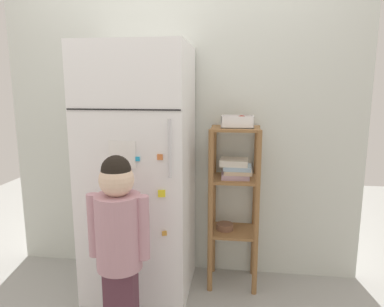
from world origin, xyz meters
TOP-DOWN VIEW (x-y plane):
  - ground_plane at (0.00, 0.00)m, footprint 6.00×6.00m
  - kitchen_wall_back at (0.00, 0.35)m, footprint 2.65×0.03m
  - refrigerator at (-0.23, 0.02)m, footprint 0.69×0.63m
  - child_standing at (-0.20, -0.51)m, footprint 0.34×0.25m
  - pantry_shelf_unit at (0.41, 0.16)m, footprint 0.34×0.31m
  - fruit_bin at (0.44, 0.15)m, footprint 0.22×0.14m

SIDE VIEW (x-z plane):
  - ground_plane at x=0.00m, z-range 0.00..0.00m
  - child_standing at x=-0.20m, z-range 0.11..1.18m
  - pantry_shelf_unit at x=0.41m, z-range 0.13..1.28m
  - refrigerator at x=-0.23m, z-range 0.00..1.69m
  - kitchen_wall_back at x=0.00m, z-range 0.00..2.19m
  - fruit_bin at x=0.44m, z-range 1.14..1.22m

